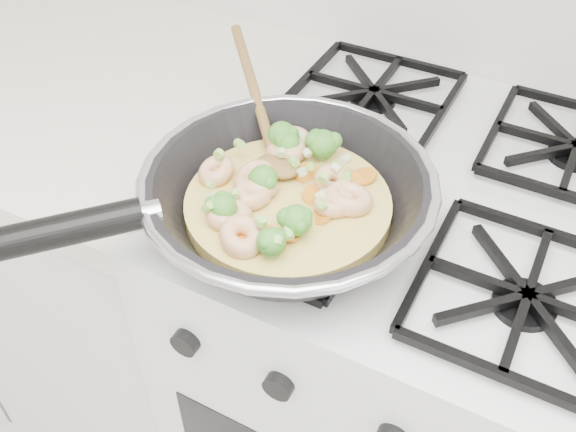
% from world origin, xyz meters
% --- Properties ---
extents(stove, '(0.60, 0.60, 0.92)m').
position_xyz_m(stove, '(0.00, 1.70, 0.46)').
color(stove, white).
rests_on(stove, ground).
extents(counter_left, '(1.00, 0.60, 0.90)m').
position_xyz_m(counter_left, '(-0.80, 1.70, 0.45)').
color(counter_left, white).
rests_on(counter_left, ground).
extents(skillet, '(0.41, 0.49, 0.10)m').
position_xyz_m(skillet, '(-0.14, 1.53, 0.96)').
color(skillet, black).
rests_on(skillet, stove).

